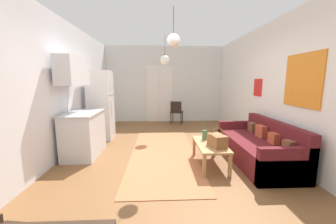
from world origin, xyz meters
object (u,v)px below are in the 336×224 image
bamboo_vase (204,135)px  pendant_lamp_near (174,40)px  accent_chair (176,111)px  refrigerator (101,105)px  coffee_table (210,146)px  pendant_lamp_far (165,60)px  handbag (217,140)px  couch (260,148)px

bamboo_vase → pendant_lamp_near: pendant_lamp_near is taller
accent_chair → refrigerator: bearing=53.1°
coffee_table → pendant_lamp_far: bearing=107.9°
bamboo_vase → pendant_lamp_far: 2.71m
coffee_table → refrigerator: size_ratio=0.56×
handbag → accent_chair: accent_chair is taller
accent_chair → pendant_lamp_near: (-0.36, -3.31, 1.76)m
pendant_lamp_near → coffee_table: bearing=-12.6°
handbag → couch: bearing=18.7°
handbag → refrigerator: 3.23m
accent_chair → bamboo_vase: bearing=109.9°
couch → accent_chair: 3.58m
couch → pendant_lamp_far: pendant_lamp_far is taller
pendant_lamp_near → pendant_lamp_far: same height
coffee_table → accent_chair: size_ratio=1.22×
refrigerator → accent_chair: bearing=37.8°
bamboo_vase → refrigerator: size_ratio=0.22×
accent_chair → couch: bearing=126.7°
bamboo_vase → refrigerator: (-2.40, 1.56, 0.39)m
bamboo_vase → couch: bearing=-6.1°
refrigerator → couch: bearing=-25.9°
couch → accent_chair: accent_chair is taller
refrigerator → accent_chair: size_ratio=2.18×
pendant_lamp_near → pendant_lamp_far: size_ratio=0.81×
bamboo_vase → handbag: (0.12, -0.42, 0.02)m
pendant_lamp_near → pendant_lamp_far: bearing=92.3°
bamboo_vase → pendant_lamp_near: size_ratio=0.60×
pendant_lamp_near → bamboo_vase: bearing=8.6°
accent_chair → pendant_lamp_near: pendant_lamp_near is taller
bamboo_vase → pendant_lamp_near: 1.83m
refrigerator → pendant_lamp_near: bearing=-42.9°
bamboo_vase → refrigerator: refrigerator is taller
couch → coffee_table: couch is taller
bamboo_vase → refrigerator: bearing=146.9°
pendant_lamp_far → bamboo_vase: bearing=-71.5°
pendant_lamp_far → accent_chair: bearing=68.8°
couch → bamboo_vase: bamboo_vase is taller
couch → refrigerator: refrigerator is taller
couch → handbag: 1.01m
handbag → accent_chair: 3.67m
bamboo_vase → handbag: bamboo_vase is taller
coffee_table → bamboo_vase: bamboo_vase is taller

